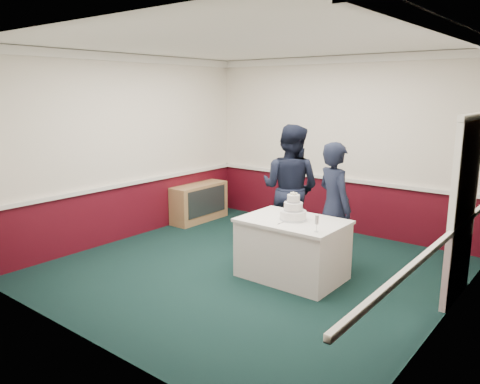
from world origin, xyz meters
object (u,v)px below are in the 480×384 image
Objects in this scene: person_woman at (334,207)px; person_man at (290,188)px; champagne_flute at (317,221)px; sideboard at (199,202)px; wedding_cake at (293,211)px; cake_knife at (282,222)px; cake_table at (292,248)px.

person_man is at bearing 11.00° from person_woman.
champagne_flute is 0.93m from person_woman.
sideboard is 3.30× the size of wedding_cake.
cake_knife is at bearing 100.66° from person_woman.
cake_table is at bearing 80.15° from cake_knife.
champagne_flute is (3.37, -1.56, 0.58)m from sideboard.
person_man is (-0.61, 1.14, 0.18)m from cake_knife.
champagne_flute is at bearing 135.03° from person_woman.
wedding_cake is (0.00, 0.00, 0.50)m from cake_table.
person_man reaches higher than cake_table.
sideboard is at bearing 155.92° from cake_table.
cake_table is 3.63× the size of wedding_cake.
person_woman is (0.29, 0.82, 0.09)m from cake_knife.
champagne_flute is (0.50, -0.28, 0.03)m from wedding_cake.
wedding_cake reaches higher than cake_knife.
cake_knife is 1.07× the size of champagne_flute.
sideboard is 5.45× the size of cake_knife.
cake_table is 0.44m from cake_knife.
cake_knife is 0.88m from person_woman.
champagne_flute reaches higher than cake_knife.
sideboard is 3.25m from person_woman.
person_man is at bearing 124.43° from wedding_cake.
cake_knife is 1.31m from person_man.
sideboard is at bearing 18.38° from person_woman.
cake_table is 0.83m from person_woman.
person_man is 0.97m from person_woman.
cake_table is 0.50m from wedding_cake.
sideboard is 2.34m from person_man.
person_man is (-1.14, 1.22, 0.04)m from champagne_flute.
cake_table is at bearing 97.34° from person_woman.
wedding_cake is at bearing 117.78° from person_man.
wedding_cake is at bearing 80.15° from cake_knife.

